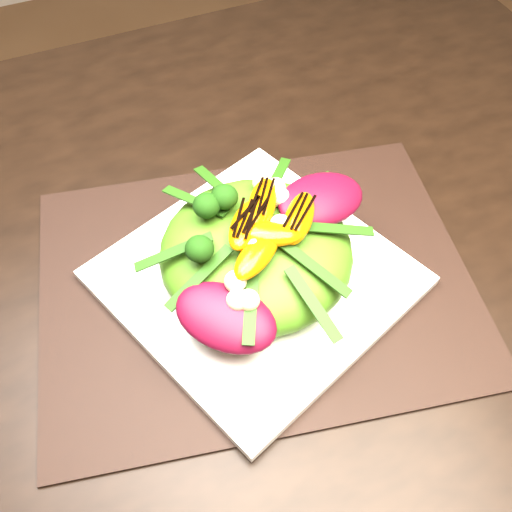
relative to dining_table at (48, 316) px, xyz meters
name	(u,v)px	position (x,y,z in m)	size (l,w,h in m)	color
floor	(148,502)	(0.00, 0.00, -0.73)	(4.00, 4.00, 0.01)	brown
dining_table	(48,316)	(0.00, 0.00, 0.00)	(1.60, 0.90, 0.75)	black
placemat	(256,281)	(0.22, -0.06, 0.02)	(0.45, 0.35, 0.00)	black
plate_base	(256,277)	(0.22, -0.06, 0.03)	(0.27, 0.27, 0.01)	white
salad_bowl	(256,270)	(0.22, -0.06, 0.04)	(0.24, 0.24, 0.02)	white
lettuce_mound	(256,252)	(0.22, -0.06, 0.07)	(0.20, 0.20, 0.07)	#427015
radicchio_leaf	(321,199)	(0.29, -0.05, 0.10)	(0.10, 0.06, 0.02)	#470718
orange_segment	(254,222)	(0.22, -0.05, 0.11)	(0.07, 0.03, 0.02)	#CA5E03
broccoli_floret	(178,226)	(0.15, -0.03, 0.11)	(0.04, 0.04, 0.04)	#153209
macadamia_nut	(302,252)	(0.24, -0.10, 0.11)	(0.02, 0.02, 0.02)	beige
balsamic_drizzle	(254,215)	(0.22, -0.05, 0.12)	(0.04, 0.00, 0.00)	black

